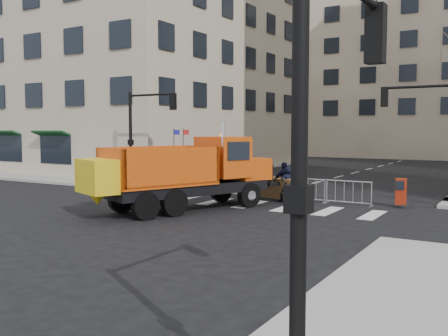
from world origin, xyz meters
The scene contains 14 objects.
ground centered at (0.00, 0.00, 0.00)m, with size 120.00×120.00×0.00m, color black.
sidewalk_back centered at (0.00, 8.50, 0.07)m, with size 64.00×5.00×0.15m, color gray.
sidewalk_near_right centered at (9.00, -6.00, 0.07)m, with size 3.00×14.00×0.15m, color gray.
building_left centered at (-20.00, 20.00, 13.00)m, with size 24.00×22.00×26.00m, color #BEAA91.
building_far centered at (0.00, 52.00, 12.00)m, with size 30.00×18.00×24.00m, color gray.
traffic_light_left centered at (-8.00, 7.50, 2.70)m, with size 0.18×0.18×5.40m, color black.
traffic_light_near centered at (9.00, -9.00, 2.70)m, with size 0.18×0.18×5.40m, color black.
crowd_barriers centered at (-0.75, 7.60, 0.55)m, with size 12.60×0.60×1.10m, color #9EA0A5, non-canonical shape.
plow_truck centered at (-0.88, 2.63, 1.61)m, with size 5.79×9.60×3.63m.
cop_a centered at (2.03, 6.60, 0.83)m, with size 0.61×0.40×1.66m, color black.
cop_b centered at (2.35, 6.80, 0.84)m, with size 0.81×0.63×1.67m, color black.
cop_c centered at (1.70, 7.00, 0.92)m, with size 1.07×0.45×1.83m, color black.
worker centered at (-5.42, 8.42, 1.17)m, with size 1.32×0.76×2.04m, color #AAB915.
newspaper_box centered at (6.64, 7.96, 0.70)m, with size 0.45×0.40×1.10m, color maroon.
Camera 1 is at (11.03, -13.91, 3.34)m, focal length 40.00 mm.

